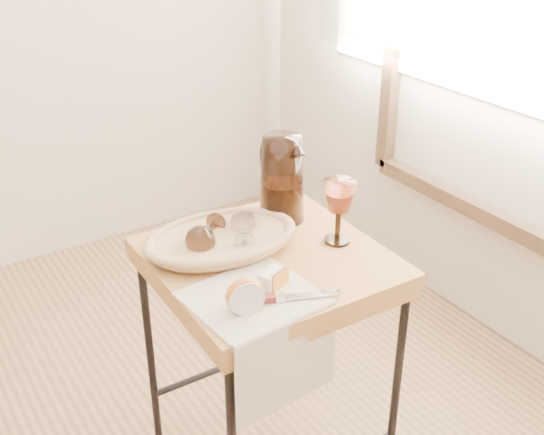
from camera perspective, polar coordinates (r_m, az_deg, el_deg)
curtain at (r=2.42m, az=19.41°, el=15.45°), size 0.02×1.00×2.20m
side_table at (r=1.99m, az=-0.32°, el=-12.34°), size 0.59×0.59×0.74m
tea_towel at (r=1.61m, az=-1.65°, el=-6.77°), size 0.31×0.28×0.01m
bread_basket at (r=1.80m, az=-4.28°, el=-2.01°), size 0.39×0.29×0.05m
goblet_lying_a at (r=1.78m, az=-5.50°, el=-1.28°), size 0.15×0.14×0.08m
goblet_lying_b at (r=1.79m, az=-2.42°, el=-1.17°), size 0.12×0.14×0.07m
pitcher at (r=1.91m, az=0.83°, el=3.30°), size 0.24×0.29×0.29m
wine_goblet at (r=1.81m, az=5.64°, el=0.48°), size 0.11×0.11×0.18m
apple_half at (r=1.54m, az=-2.36°, el=-6.50°), size 0.10×0.06×0.08m
apple_wedge at (r=1.62m, az=-0.03°, el=-5.23°), size 0.08×0.06×0.05m
table_knife at (r=1.59m, az=0.96°, el=-6.65°), size 0.24×0.12×0.02m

